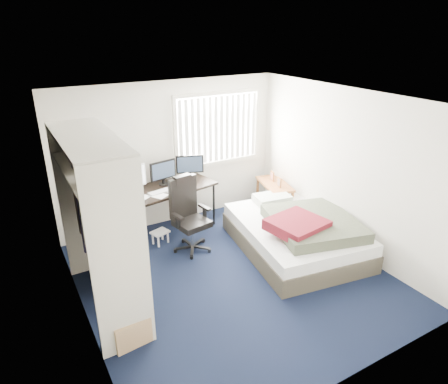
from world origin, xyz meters
TOP-DOWN VIEW (x-y plane):
  - ground at (0.00, 0.00)m, footprint 4.20×4.20m
  - room_shell at (0.00, 0.00)m, footprint 4.20×4.20m
  - window_assembly at (0.90, 2.04)m, footprint 1.72×0.09m
  - closet at (-1.67, 0.27)m, footprint 0.64×1.84m
  - desk at (-0.28, 1.75)m, footprint 1.77×1.07m
  - office_chair at (-0.19, 1.04)m, footprint 0.65×0.65m
  - footstool at (-0.55, 1.40)m, footprint 0.32×0.29m
  - nightstand at (1.75, 1.41)m, footprint 0.64×0.96m
  - bed at (1.26, 0.14)m, footprint 1.93×2.39m
  - pine_box at (-1.65, -0.48)m, footprint 0.48×0.38m

SIDE VIEW (x-z plane):
  - ground at x=0.00m, z-range 0.00..0.00m
  - pine_box at x=-1.65m, z-range 0.00..0.33m
  - footstool at x=-0.55m, z-range 0.06..0.28m
  - bed at x=1.26m, z-range -0.06..0.65m
  - office_chair at x=-0.19m, z-range -0.14..1.06m
  - nightstand at x=1.75m, z-range 0.14..0.93m
  - desk at x=-0.28m, z-range 0.20..1.47m
  - closet at x=-1.67m, z-range 0.24..2.46m
  - room_shell at x=0.00m, z-range -0.59..3.61m
  - window_assembly at x=0.90m, z-range 0.94..2.26m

